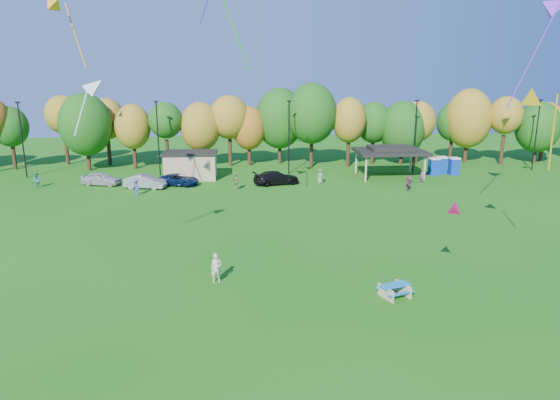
{
  "coord_description": "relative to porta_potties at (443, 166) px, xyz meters",
  "views": [
    {
      "loc": [
        -3.8,
        -21.57,
        12.33
      ],
      "look_at": [
        -1.7,
        6.0,
        5.27
      ],
      "focal_mm": 32.0,
      "sensor_mm": 36.0,
      "label": 1
    }
  ],
  "objects": [
    {
      "name": "car_c",
      "position": [
        -32.19,
        -3.74,
        -0.45
      ],
      "size": [
        5.09,
        3.5,
        1.29
      ],
      "primitive_type": "imported",
      "rotation": [
        0.0,
        0.0,
        1.25
      ],
      "color": "#0A1A41",
      "rests_on": "ground"
    },
    {
      "name": "far_person_2",
      "position": [
        -7.19,
        -8.39,
        -0.24
      ],
      "size": [
        1.42,
        1.53,
        1.71
      ],
      "primitive_type": "imported",
      "rotation": [
        0.0,
        0.0,
        0.86
      ],
      "color": "#833669",
      "rests_on": "ground"
    },
    {
      "name": "car_b",
      "position": [
        -35.66,
        -5.03,
        -0.34
      ],
      "size": [
        4.83,
        2.58,
        1.51
      ],
      "primitive_type": "imported",
      "rotation": [
        0.0,
        0.0,
        1.35
      ],
      "color": "gray",
      "rests_on": "ground"
    },
    {
      "name": "ground",
      "position": [
        -21.14,
        -37.96,
        -1.1
      ],
      "size": [
        160.0,
        160.0,
        0.0
      ],
      "primitive_type": "plane",
      "color": "#19600F",
      "rests_on": "ground"
    },
    {
      "name": "car_a",
      "position": [
        -40.89,
        -3.03,
        -0.33
      ],
      "size": [
        4.8,
        2.92,
        1.53
      ],
      "primitive_type": "imported",
      "rotation": [
        0.0,
        0.0,
        1.3
      ],
      "color": "#B8B8B8",
      "rests_on": "ground"
    },
    {
      "name": "kite_7",
      "position": [
        -33.11,
        -30.22,
        10.47
      ],
      "size": [
        2.24,
        1.22,
        3.5
      ],
      "color": "silver"
    },
    {
      "name": "kite_1",
      "position": [
        -38.37,
        -20.29,
        16.08
      ],
      "size": [
        2.98,
        2.43,
        5.43
      ],
      "color": "orange"
    },
    {
      "name": "far_person_1",
      "position": [
        -25.67,
        -6.63,
        -0.17
      ],
      "size": [
        1.02,
        1.13,
        1.85
      ],
      "primitive_type": "imported",
      "rotation": [
        0.0,
        0.0,
        2.23
      ],
      "color": "olive",
      "rests_on": "ground"
    },
    {
      "name": "kite_flyer",
      "position": [
        -26.64,
        -31.24,
        -0.18
      ],
      "size": [
        0.75,
        0.57,
        1.84
      ],
      "primitive_type": "imported",
      "rotation": [
        0.0,
        0.0,
        0.21
      ],
      "color": "beige",
      "rests_on": "ground"
    },
    {
      "name": "far_person_4",
      "position": [
        -4.44,
        -5.03,
        -0.25
      ],
      "size": [
        0.66,
        0.74,
        1.7
      ],
      "primitive_type": "imported",
      "rotation": [
        0.0,
        0.0,
        5.24
      ],
      "color": "#9A497C",
      "rests_on": "ground"
    },
    {
      "name": "utility_building",
      "position": [
        -31.14,
        0.04,
        0.54
      ],
      "size": [
        6.3,
        4.3,
        3.25
      ],
      "color": "tan",
      "rests_on": "ground"
    },
    {
      "name": "tree_line",
      "position": [
        -22.17,
        7.55,
        4.82
      ],
      "size": [
        93.57,
        10.55,
        11.15
      ],
      "color": "black",
      "rests_on": "ground"
    },
    {
      "name": "pavilion",
      "position": [
        -7.14,
        -0.96,
        2.13
      ],
      "size": [
        8.2,
        6.2,
        3.77
      ],
      "color": "tan",
      "rests_on": "ground"
    },
    {
      "name": "kite_10",
      "position": [
        -12.99,
        -33.07,
        3.9
      ],
      "size": [
        1.28,
        1.4,
        1.15
      ],
      "color": "#C70B51"
    },
    {
      "name": "car_d",
      "position": [
        -21.14,
        -4.09,
        -0.34
      ],
      "size": [
        5.61,
        3.35,
        1.52
      ],
      "primitive_type": "imported",
      "rotation": [
        0.0,
        0.0,
        1.82
      ],
      "color": "black",
      "rests_on": "ground"
    },
    {
      "name": "lamp_posts",
      "position": [
        -19.14,
        2.04,
        3.8
      ],
      "size": [
        64.5,
        0.25,
        9.09
      ],
      "color": "black",
      "rests_on": "ground"
    },
    {
      "name": "kite_11",
      "position": [
        -7.3,
        -29.89,
        9.92
      ],
      "size": [
        2.52,
        3.15,
        5.55
      ],
      "color": "#FCAE1A"
    },
    {
      "name": "picnic_table",
      "position": [
        -16.47,
        -33.99,
        -0.67
      ],
      "size": [
        2.09,
        1.92,
        0.74
      ],
      "rotation": [
        0.0,
        0.0,
        0.37
      ],
      "color": "tan",
      "rests_on": "ground"
    },
    {
      "name": "far_person_0",
      "position": [
        -35.99,
        -8.32,
        -0.23
      ],
      "size": [
        1.25,
        1.25,
        1.74
      ],
      "primitive_type": "imported",
      "rotation": [
        0.0,
        0.0,
        5.5
      ],
      "color": "#444595",
      "rests_on": "ground"
    },
    {
      "name": "kite_9",
      "position": [
        -1.86,
        -22.72,
        15.9
      ],
      "size": [
        4.85,
        3.05,
        8.55
      ],
      "color": "#772AE0"
    },
    {
      "name": "far_person_5",
      "position": [
        -16.07,
        -4.04,
        -0.25
      ],
      "size": [
        0.93,
        0.72,
        1.7
      ],
      "primitive_type": "imported",
      "rotation": [
        0.0,
        0.0,
        0.24
      ],
      "color": "#6E8B5F",
      "rests_on": "ground"
    },
    {
      "name": "far_person_3",
      "position": [
        -47.67,
        -3.79,
        -0.26
      ],
      "size": [
        1.03,
        0.98,
        1.68
      ],
      "primitive_type": "imported",
      "rotation": [
        0.0,
        0.0,
        5.72
      ],
      "color": "teal",
      "rests_on": "ground"
    },
    {
      "name": "porta_potties",
      "position": [
        0.0,
        0.0,
        0.0
      ],
      "size": [
        3.75,
        1.99,
        2.18
      ],
      "color": "#0C33A1",
      "rests_on": "ground"
    }
  ]
}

